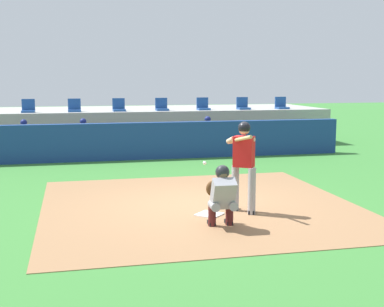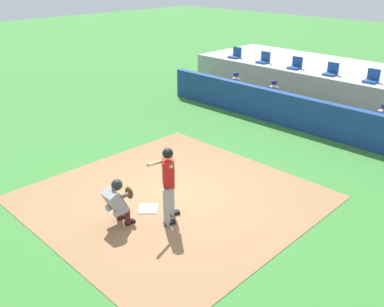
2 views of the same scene
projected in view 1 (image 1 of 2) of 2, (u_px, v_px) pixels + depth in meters
ground_plane at (200, 206)px, 10.84m from camera, size 80.00×80.00×0.00m
dirt_infield at (200, 205)px, 10.84m from camera, size 6.40×6.40×0.01m
home_plate at (209, 214)px, 10.07m from camera, size 0.62×0.62×0.02m
batter_at_plate at (243, 161)px, 10.13m from camera, size 0.52×0.91×1.80m
catcher_crouched at (222, 194)px, 9.18m from camera, size 0.49×1.87×1.13m
dugout_wall at (152, 141)px, 17.03m from camera, size 13.00×0.30×1.20m
dugout_bench at (148, 148)px, 18.04m from camera, size 11.80×0.44×0.45m
dugout_player_0 at (24, 139)px, 16.93m from camera, size 0.49×0.70×1.30m
dugout_player_1 at (84, 137)px, 17.35m from camera, size 0.49×0.70×1.30m
dugout_player_2 at (209, 134)px, 18.30m from camera, size 0.49×0.70×1.30m
stands_platform at (136, 126)px, 21.25m from camera, size 15.00×4.40×1.40m
stadium_seat_1 at (28, 109)px, 18.77m from camera, size 0.46×0.46×0.48m
stadium_seat_2 at (74, 108)px, 19.13m from camera, size 0.46×0.46×0.48m
stadium_seat_3 at (119, 108)px, 19.49m from camera, size 0.46×0.46×0.48m
stadium_seat_4 at (162, 107)px, 19.85m from camera, size 0.46×0.46×0.48m
stadium_seat_5 at (203, 106)px, 20.21m from camera, size 0.46×0.46×0.48m
stadium_seat_6 at (243, 106)px, 20.57m from camera, size 0.46×0.46×0.48m
stadium_seat_7 at (281, 105)px, 20.93m from camera, size 0.46×0.46×0.48m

